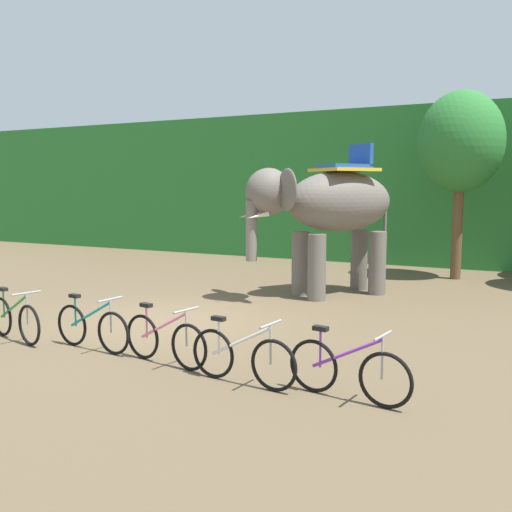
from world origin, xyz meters
name	(u,v)px	position (x,y,z in m)	size (l,w,h in m)	color
ground_plane	(166,320)	(0.00, 0.00, 0.00)	(80.00, 80.00, 0.00)	brown
foliage_hedge	(360,187)	(0.00, 13.44, 2.74)	(36.00, 6.00, 5.47)	#28702D
tree_center_right	(461,143)	(4.50, 8.28, 3.98)	(2.43, 2.43, 5.48)	brown
elephant	(328,208)	(2.01, 4.03, 2.20)	(3.43, 3.92, 3.78)	#665E56
bike_green	(15,319)	(-1.47, -2.48, 0.39)	(1.67, 0.59, 0.92)	black
bike_teal	(92,327)	(0.17, -2.32, 0.39)	(1.71, 0.52, 0.92)	black
bike_pink	(165,340)	(1.72, -2.41, 0.39)	(1.69, 0.52, 0.92)	black
bike_white	(242,357)	(3.19, -2.66, 0.39)	(1.71, 0.52, 0.92)	black
bike_purple	(348,370)	(4.66, -2.56, 0.39)	(1.70, 0.52, 0.92)	black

